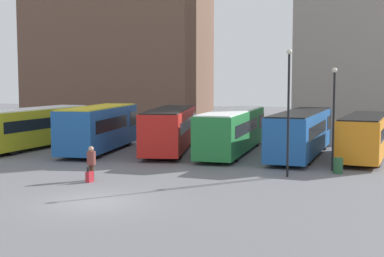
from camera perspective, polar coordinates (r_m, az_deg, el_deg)
name	(u,v)px	position (r m, az deg, el deg)	size (l,w,h in m)	color
ground_plane	(94,202)	(22.67, -10.37, -7.74)	(160.00, 160.00, 0.00)	slate
building_block_left	(123,28)	(69.97, -7.39, 10.56)	(20.52, 15.86, 23.21)	brown
bus_0	(33,126)	(41.15, -16.58, 0.22)	(3.92, 11.53, 2.95)	gold
bus_1	(100,127)	(38.22, -9.83, 0.16)	(3.18, 10.12, 3.18)	#1E56A3
bus_2	(170,128)	(37.77, -2.34, 0.06)	(4.14, 11.39, 3.02)	red
bus_3	(233,129)	(37.24, 4.40, -0.08)	(2.93, 12.59, 2.95)	#237A38
bus_4	(302,131)	(36.24, 11.61, -0.32)	(3.93, 12.29, 2.96)	#1E56A3
bus_5	(365,135)	(35.80, 17.98, -0.67)	(4.01, 10.01, 2.81)	orange
traveler	(91,160)	(27.36, -10.70, -3.33)	(0.54, 0.54, 1.72)	#4C3828
suitcase	(90,177)	(26.99, -10.87, -5.07)	(0.32, 0.43, 0.76)	#B7232D
lamp_post_0	(288,104)	(27.98, 10.25, 2.64)	(0.28, 0.28, 6.62)	black
lamp_post_1	(334,111)	(30.37, 14.88, 1.85)	(0.28, 0.28, 5.71)	black
trash_bin	(338,166)	(29.96, 15.31, -3.84)	(0.52, 0.52, 0.85)	#285633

